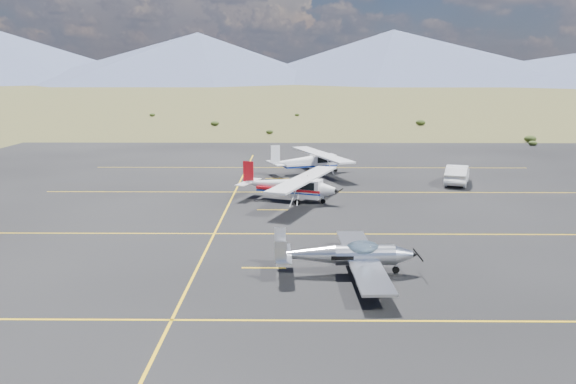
% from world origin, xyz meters
% --- Properties ---
extents(ground, '(1600.00, 1600.00, 0.00)m').
position_xyz_m(ground, '(0.00, 0.00, 0.00)').
color(ground, '#383D1C').
rests_on(ground, ground).
extents(apron, '(72.00, 72.00, 0.02)m').
position_xyz_m(apron, '(0.00, 7.00, 0.00)').
color(apron, black).
rests_on(apron, ground).
extents(aircraft_low_wing, '(6.03, 8.42, 1.83)m').
position_xyz_m(aircraft_low_wing, '(0.74, -4.24, 0.88)').
color(aircraft_low_wing, silver).
rests_on(aircraft_low_wing, apron).
extents(aircraft_cessna, '(7.23, 10.00, 2.59)m').
position_xyz_m(aircraft_cessna, '(-1.90, 10.08, 1.15)').
color(aircraft_cessna, white).
rests_on(aircraft_cessna, apron).
extents(aircraft_plain, '(7.39, 10.23, 2.65)m').
position_xyz_m(aircraft_plain, '(-0.20, 20.76, 1.18)').
color(aircraft_plain, white).
rests_on(aircraft_plain, apron).
extents(sedan, '(3.13, 4.95, 1.54)m').
position_xyz_m(sedan, '(11.34, 16.32, 0.78)').
color(sedan, white).
rests_on(sedan, apron).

